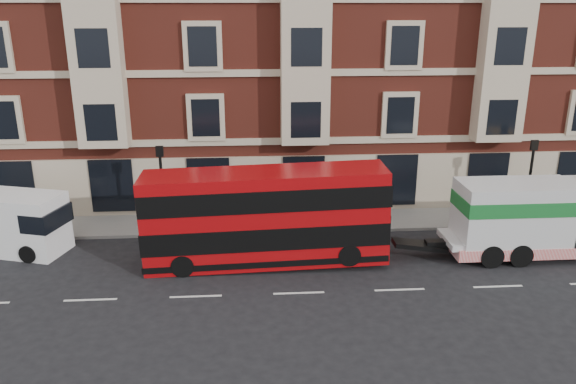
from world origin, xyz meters
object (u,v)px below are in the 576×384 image
object	(u,v)px
pedestrian	(151,211)
double_decker_bus	(265,216)
box_van	(7,223)
tow_truck	(539,217)

from	to	relation	value
pedestrian	double_decker_bus	bearing A→B (deg)	-3.18
double_decker_bus	box_van	size ratio (longest dim) A/B	1.83
double_decker_bus	tow_truck	bearing A→B (deg)	-0.00
box_van	tow_truck	bearing A→B (deg)	11.14
box_van	pedestrian	xyz separation A→B (m)	(6.08, 2.05, -0.35)
double_decker_bus	box_van	distance (m)	11.90
tow_truck	box_van	size ratio (longest dim) A/B	1.47
double_decker_bus	box_van	bearing A→B (deg)	169.37
double_decker_bus	pedestrian	distance (m)	7.12
double_decker_bus	pedestrian	xyz separation A→B (m)	(-5.58, 4.24, -1.22)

